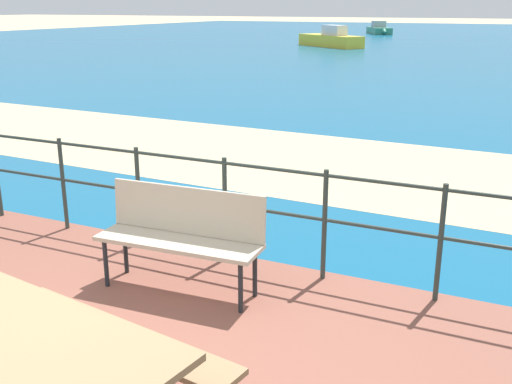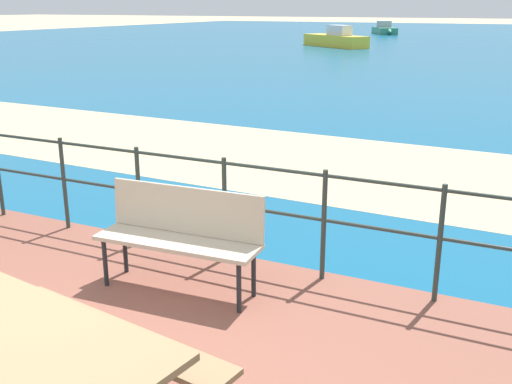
% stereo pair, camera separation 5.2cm
% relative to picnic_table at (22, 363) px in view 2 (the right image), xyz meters
% --- Properties ---
extents(sea_water, '(90.00, 90.00, 0.01)m').
position_rel_picnic_table_xyz_m(sea_water, '(-0.36, 40.35, -0.65)').
color(sea_water, '#145B84').
rests_on(sea_water, ground).
extents(beach_strip, '(54.11, 5.91, 0.01)m').
position_rel_picnic_table_xyz_m(beach_strip, '(-0.36, 6.88, -0.65)').
color(beach_strip, tan).
rests_on(beach_strip, ground).
extents(picnic_table, '(1.93, 1.71, 0.77)m').
position_rel_picnic_table_xyz_m(picnic_table, '(0.00, 0.00, 0.00)').
color(picnic_table, '#8C704C').
rests_on(picnic_table, patio_paving).
extents(park_bench, '(1.45, 0.49, 0.88)m').
position_rel_picnic_table_xyz_m(park_bench, '(-0.41, 2.12, -0.07)').
color(park_bench, '#BCAD93').
rests_on(park_bench, patio_paving).
extents(railing_fence, '(5.94, 0.04, 1.00)m').
position_rel_picnic_table_xyz_m(railing_fence, '(-0.36, 2.81, 0.02)').
color(railing_fence, '#2D3833').
rests_on(railing_fence, patio_paving).
extents(boat_near, '(4.92, 3.87, 1.25)m').
position_rel_picnic_table_xyz_m(boat_near, '(-9.67, 33.47, -0.23)').
color(boat_near, yellow).
rests_on(boat_near, sea_water).
extents(boat_mid, '(3.05, 4.43, 1.08)m').
position_rel_picnic_table_xyz_m(boat_mid, '(-11.14, 51.00, -0.29)').
color(boat_mid, '#338466').
rests_on(boat_mid, sea_water).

